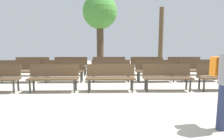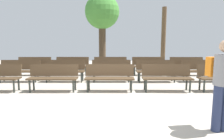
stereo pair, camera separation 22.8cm
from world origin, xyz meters
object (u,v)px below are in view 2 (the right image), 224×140
(bench_r2_c1, at_px, (72,65))
(visitor_with_backpack, at_px, (222,80))
(bench_r1_c0, at_px, (20,69))
(bench_r1_c2, at_px, (111,69))
(bench_r1_c1, at_px, (65,69))
(bench_r1_c3, at_px, (156,69))
(bench_r2_c0, at_px, (34,65))
(bench_r1_c4, at_px, (202,69))
(bench_r0_c1, at_px, (53,76))
(bench_r0_c3, at_px, (167,76))
(tree_0, at_px, (163,39))
(tree_1, at_px, (102,14))
(bench_r2_c2, at_px, (110,65))
(bench_r0_c4, at_px, (222,76))
(bench_r2_c3, at_px, (149,65))
(bench_r2_c4, at_px, (187,65))
(bench_r0_c2, at_px, (110,76))

(bench_r2_c1, xyz_separation_m, visitor_with_backpack, (4.07, -5.99, 0.43))
(bench_r1_c0, xyz_separation_m, bench_r1_c2, (3.74, 0.13, 0.00))
(bench_r1_c1, height_order, bench_r1_c3, same)
(bench_r2_c0, bearing_deg, bench_r1_c4, -11.96)
(bench_r0_c1, bearing_deg, visitor_with_backpack, -36.59)
(bench_r0_c3, height_order, tree_0, tree_0)
(bench_r0_c3, bearing_deg, tree_1, 116.90)
(bench_r1_c3, height_order, bench_r2_c1, same)
(bench_r1_c3, distance_m, bench_r2_c0, 5.80)
(tree_1, bearing_deg, visitor_with_backpack, -70.80)
(bench_r1_c3, height_order, bench_r2_c0, same)
(bench_r1_c0, distance_m, bench_r1_c4, 7.44)
(bench_r1_c1, distance_m, visitor_with_backpack, 5.96)
(bench_r1_c1, bearing_deg, tree_1, 68.94)
(bench_r2_c2, height_order, tree_0, tree_0)
(bench_r0_c4, relative_size, bench_r2_c3, 1.01)
(bench_r0_c1, relative_size, tree_0, 0.45)
(bench_r0_c3, distance_m, tree_0, 5.32)
(bench_r2_c1, bearing_deg, bench_r2_c2, 0.77)
(bench_r0_c1, height_order, visitor_with_backpack, visitor_with_backpack)
(bench_r2_c3, relative_size, visitor_with_backpack, 0.97)
(bench_r1_c1, xyz_separation_m, bench_r2_c4, (5.51, 1.66, 0.00))
(bench_r1_c4, height_order, visitor_with_backpack, visitor_with_backpack)
(bench_r1_c2, relative_size, tree_1, 0.38)
(bench_r1_c0, distance_m, bench_r1_c1, 1.85)
(bench_r1_c0, xyz_separation_m, tree_0, (6.63, 3.66, 1.27))
(bench_r2_c3, relative_size, tree_0, 0.45)
(bench_r2_c4, bearing_deg, bench_r0_c2, -139.11)
(bench_r1_c0, relative_size, bench_r2_c1, 1.01)
(bench_r1_c1, distance_m, bench_r2_c2, 2.43)
(bench_r1_c0, relative_size, bench_r1_c1, 1.01)
(bench_r1_c3, height_order, bench_r2_c3, same)
(tree_0, height_order, tree_1, tree_1)
(bench_r0_c2, height_order, bench_r0_c3, same)
(bench_r0_c4, xyz_separation_m, bench_r2_c2, (-3.81, 3.03, 0.00))
(bench_r1_c4, relative_size, bench_r2_c1, 1.01)
(bench_r1_c3, bearing_deg, bench_r2_c1, 155.00)
(bench_r0_c4, bearing_deg, tree_1, 129.89)
(bench_r1_c0, bearing_deg, bench_r1_c2, -0.95)
(bench_r2_c0, xyz_separation_m, visitor_with_backpack, (5.91, -5.90, 0.43))
(bench_r0_c2, distance_m, bench_r0_c3, 1.88)
(bench_r1_c4, relative_size, visitor_with_backpack, 0.98)
(bench_r0_c1, xyz_separation_m, bench_r2_c2, (1.78, 3.20, 0.00))
(bench_r0_c4, height_order, visitor_with_backpack, visitor_with_backpack)
(bench_r0_c2, relative_size, visitor_with_backpack, 0.97)
(bench_r1_c4, distance_m, tree_1, 6.02)
(bench_r1_c1, height_order, bench_r2_c2, same)
(bench_r1_c4, bearing_deg, bench_r2_c3, 139.02)
(bench_r2_c0, bearing_deg, bench_r2_c2, 0.21)
(bench_r1_c3, bearing_deg, tree_0, 70.20)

